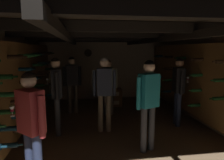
{
  "coord_description": "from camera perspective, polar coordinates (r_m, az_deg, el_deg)",
  "views": [
    {
      "loc": [
        -0.75,
        -4.45,
        1.92
      ],
      "look_at": [
        0.0,
        0.66,
        1.12
      ],
      "focal_mm": 31.83,
      "sensor_mm": 36.0,
      "label": 1
    }
  ],
  "objects": [
    {
      "name": "ground_plane",
      "position": [
        4.9,
        1.13,
        -14.24
      ],
      "size": [
        8.4,
        8.4,
        0.0
      ],
      "primitive_type": "plane",
      "color": "#8C7051"
    },
    {
      "name": "room_shell",
      "position": [
        4.81,
        0.57,
        2.82
      ],
      "size": [
        4.72,
        6.52,
        2.41
      ],
      "color": "tan",
      "rests_on": "ground_plane"
    },
    {
      "name": "wine_crate_stack",
      "position": [
        6.82,
        0.5,
        -4.96
      ],
      "size": [
        0.52,
        0.35,
        0.6
      ],
      "color": "brown",
      "rests_on": "ground_plane"
    },
    {
      "name": "display_bottle",
      "position": [
        6.78,
        0.15,
        -1.27
      ],
      "size": [
        0.08,
        0.08,
        0.35
      ],
      "color": "#0F2838",
      "rests_on": "wine_crate_stack"
    },
    {
      "name": "person_host_center",
      "position": [
        4.55,
        -2.21,
        -2.02
      ],
      "size": [
        0.54,
        0.25,
        1.75
      ],
      "color": "brown",
      "rests_on": "ground_plane"
    },
    {
      "name": "person_guest_mid_left",
      "position": [
        4.56,
        -15.7,
        -2.35
      ],
      "size": [
        0.37,
        0.53,
        1.74
      ],
      "color": "#2D2D33",
      "rests_on": "ground_plane"
    },
    {
      "name": "person_guest_near_left",
      "position": [
        2.9,
        -22.22,
        -10.65
      ],
      "size": [
        0.45,
        0.39,
        1.64
      ],
      "color": "#232D4C",
      "rests_on": "ground_plane"
    },
    {
      "name": "person_guest_near_right",
      "position": [
        3.72,
        10.44,
        -4.78
      ],
      "size": [
        0.51,
        0.33,
        1.73
      ],
      "color": "#2D2D33",
      "rests_on": "ground_plane"
    },
    {
      "name": "person_guest_rear_center",
      "position": [
        5.8,
        -1.08,
        -0.49
      ],
      "size": [
        0.54,
        0.33,
        1.63
      ],
      "color": "#4C473D",
      "rests_on": "ground_plane"
    },
    {
      "name": "person_guest_far_left",
      "position": [
        6.07,
        -11.36,
        0.26
      ],
      "size": [
        0.53,
        0.36,
        1.71
      ],
      "color": "#4C473D",
      "rests_on": "ground_plane"
    },
    {
      "name": "person_guest_mid_right",
      "position": [
        5.21,
        18.55,
        -1.33
      ],
      "size": [
        0.33,
        0.53,
        1.72
      ],
      "color": "#232D4C",
      "rests_on": "ground_plane"
    }
  ]
}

